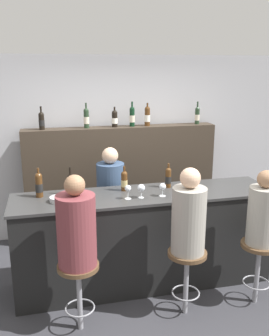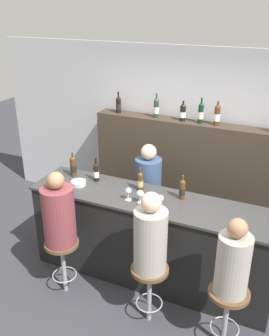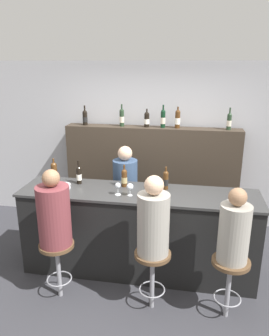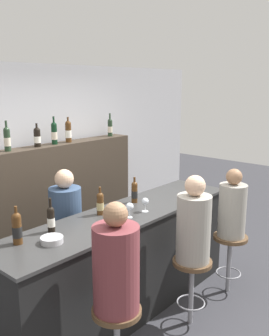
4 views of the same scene
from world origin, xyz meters
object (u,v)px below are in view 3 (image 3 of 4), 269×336
at_px(wine_bottle_backbar_3, 163,118).
at_px(wine_bottle_backbar_4, 178,119).
at_px(guest_seated_right, 234,230).
at_px(wine_bottle_counter_2, 124,178).
at_px(wine_bottle_backbar_2, 147,119).
at_px(wine_bottle_counter_1, 79,175).
at_px(wine_bottle_counter_3, 166,180).
at_px(wine_bottle_counter_0, 54,172).
at_px(wine_bottle_backbar_1, 122,117).
at_px(wine_bottle_backbar_0, 85,117).
at_px(guest_seated_middle, 153,221).
at_px(bartender, 125,201).
at_px(metal_bowl, 63,186).
at_px(wine_glass_1, 130,187).
at_px(wine_glass_2, 150,189).
at_px(wine_bottle_backbar_5, 229,121).
at_px(bar_stool_right, 230,273).
at_px(guest_seated_left, 54,213).
at_px(wine_glass_0, 118,186).
at_px(bar_stool_middle, 152,265).
at_px(bar_stool_left, 57,255).

height_order(wine_bottle_backbar_3, wine_bottle_backbar_4, wine_bottle_backbar_3).
bearing_deg(guest_seated_right, wine_bottle_counter_2, 147.59).
bearing_deg(wine_bottle_backbar_2, guest_seated_right, -59.99).
relative_size(wine_bottle_counter_1, wine_bottle_counter_2, 1.09).
xyz_separation_m(wine_bottle_counter_3, guest_seated_right, (0.74, -0.80, -0.19)).
bearing_deg(wine_bottle_backbar_4, wine_bottle_backbar_2, -180.00).
bearing_deg(wine_bottle_counter_0, wine_bottle_backbar_1, 61.13).
relative_size(wine_bottle_backbar_0, wine_bottle_backbar_3, 0.90).
xyz_separation_m(guest_seated_middle, bartender, (-0.54, 1.24, -0.37)).
bearing_deg(wine_bottle_counter_3, metal_bowl, -171.14).
distance_m(wine_bottle_backbar_0, guest_seated_right, 2.99).
bearing_deg(wine_bottle_backbar_0, wine_bottle_counter_2, -53.60).
distance_m(wine_bottle_backbar_2, guest_seated_middle, 2.12).
relative_size(wine_glass_1, guest_seated_middle, 0.18).
bearing_deg(wine_bottle_backbar_3, guest_seated_middle, -87.15).
bearing_deg(bartender, wine_glass_2, -58.88).
height_order(wine_bottle_backbar_5, bar_stool_right, wine_bottle_backbar_5).
distance_m(wine_glass_2, guest_seated_left, 1.10).
relative_size(wine_bottle_backbar_5, guest_seated_middle, 0.38).
distance_m(wine_bottle_counter_0, wine_bottle_backbar_0, 1.29).
relative_size(wine_glass_1, guest_seated_left, 0.18).
height_order(wine_bottle_backbar_0, wine_bottle_backbar_1, wine_bottle_backbar_1).
bearing_deg(wine_glass_0, wine_bottle_counter_1, 153.92).
xyz_separation_m(wine_bottle_backbar_2, guest_seated_right, (1.14, -1.97, -0.73)).
bearing_deg(bar_stool_middle, wine_bottle_counter_1, 142.88).
relative_size(wine_bottle_backbar_5, guest_seated_left, 0.38).
relative_size(wine_glass_2, guest_seated_left, 0.17).
bearing_deg(wine_bottle_backbar_4, wine_bottle_counter_3, -93.25).
distance_m(wine_bottle_backbar_0, bar_stool_left, 2.33).
bearing_deg(bar_stool_right, wine_bottle_counter_0, 159.92).
relative_size(wine_bottle_backbar_4, bar_stool_right, 0.47).
relative_size(bar_stool_left, bar_stool_right, 1.00).
height_order(wine_bottle_backbar_1, bar_stool_right, wine_bottle_backbar_1).
xyz_separation_m(wine_bottle_counter_3, guest_seated_middle, (-0.05, -0.80, -0.16)).
height_order(wine_glass_1, bar_stool_middle, wine_glass_1).
distance_m(wine_glass_0, wine_glass_1, 0.14).
bearing_deg(wine_glass_0, metal_bowl, 173.17).
distance_m(wine_bottle_counter_1, wine_glass_1, 0.77).
distance_m(wine_bottle_backbar_2, bar_stool_right, 2.58).
relative_size(bar_stool_left, bar_stool_middle, 1.00).
bearing_deg(wine_glass_1, wine_glass_2, 0.00).
bearing_deg(wine_bottle_counter_3, guest_seated_middle, -93.93).
relative_size(wine_bottle_backbar_3, wine_glass_2, 2.38).
height_order(wine_bottle_counter_3, wine_bottle_backbar_3, wine_bottle_backbar_3).
xyz_separation_m(wine_bottle_backbar_5, guest_seated_right, (-0.08, -1.97, -0.74)).
xyz_separation_m(wine_bottle_backbar_5, bar_stool_left, (-1.94, -1.97, -1.22)).
relative_size(bar_stool_left, bartender, 0.46).
bearing_deg(wine_bottle_backbar_4, bar_stool_right, -71.20).
bearing_deg(wine_glass_2, wine_bottle_backbar_2, 99.54).
xyz_separation_m(guest_seated_left, guest_seated_right, (1.86, 0.00, -0.03)).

